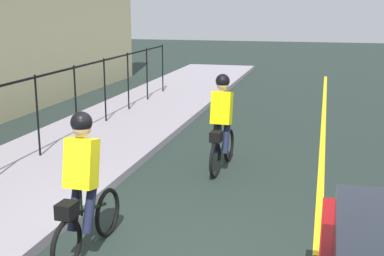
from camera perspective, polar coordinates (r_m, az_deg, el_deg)
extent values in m
cylinder|color=black|center=(10.60, -16.45, 1.29)|extent=(0.04, 0.04, 1.60)
cylinder|color=black|center=(11.99, -12.54, 2.86)|extent=(0.04, 0.04, 1.60)
cylinder|color=black|center=(13.43, -9.45, 4.09)|extent=(0.04, 0.04, 1.60)
cylinder|color=black|center=(14.91, -6.96, 5.07)|extent=(0.04, 0.04, 1.60)
cylinder|color=black|center=(16.42, -4.92, 5.87)|extent=(0.04, 0.04, 1.60)
cylinder|color=black|center=(17.95, -3.21, 6.52)|extent=(0.04, 0.04, 1.60)
torus|color=black|center=(10.42, 4.04, -1.90)|extent=(0.66, 0.10, 0.66)
torus|color=black|center=(9.44, 2.54, -3.49)|extent=(0.66, 0.10, 0.66)
cube|color=black|center=(9.87, 3.34, -1.26)|extent=(0.93, 0.09, 0.24)
cylinder|color=black|center=(9.69, 3.14, -0.61)|extent=(0.03, 0.03, 0.35)
cube|color=#E8E508|center=(9.63, 3.25, 2.20)|extent=(0.36, 0.38, 0.63)
sphere|color=tan|center=(9.61, 3.35, 4.72)|extent=(0.22, 0.22, 0.22)
sphere|color=black|center=(9.60, 3.36, 5.13)|extent=(0.26, 0.26, 0.26)
cylinder|color=#191E38|center=(9.75, 2.61, -0.81)|extent=(0.34, 0.14, 0.65)
cylinder|color=#191E38|center=(9.71, 3.75, -0.90)|extent=(0.34, 0.14, 0.65)
cube|color=black|center=(9.38, 2.64, -0.94)|extent=(0.25, 0.21, 0.18)
torus|color=black|center=(7.22, -9.16, -9.05)|extent=(0.66, 0.10, 0.66)
torus|color=black|center=(6.38, -13.47, -12.35)|extent=(0.66, 0.10, 0.66)
cube|color=black|center=(6.70, -11.27, -8.65)|extent=(0.93, 0.09, 0.24)
cylinder|color=black|center=(6.52, -11.96, -7.88)|extent=(0.03, 0.03, 0.35)
cube|color=yellow|center=(6.41, -11.95, -3.76)|extent=(0.36, 0.38, 0.63)
sphere|color=tan|center=(6.34, -11.91, 0.00)|extent=(0.22, 0.22, 0.22)
sphere|color=black|center=(6.33, -11.94, 0.61)|extent=(0.26, 0.26, 0.26)
cylinder|color=#191E38|center=(6.61, -12.58, -8.08)|extent=(0.34, 0.14, 0.65)
cylinder|color=#191E38|center=(6.52, -11.04, -8.32)|extent=(0.34, 0.14, 0.65)
cube|color=black|center=(6.25, -13.44, -8.69)|extent=(0.25, 0.21, 0.18)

